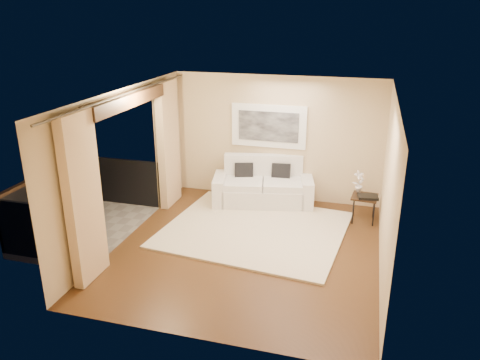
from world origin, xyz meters
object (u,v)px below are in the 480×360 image
(balcony_chair_far, at_px, (75,194))
(balcony_chair_near, at_px, (55,219))
(sofa, at_px, (263,187))
(side_table, at_px, (365,199))
(bistro_table, at_px, (57,206))
(ice_bucket, at_px, (53,193))
(orchid, at_px, (359,182))

(balcony_chair_far, height_order, balcony_chair_near, balcony_chair_near)
(balcony_chair_far, relative_size, balcony_chair_near, 0.87)
(sofa, relative_size, side_table, 4.23)
(sofa, height_order, bistro_table, sofa)
(bistro_table, xyz_separation_m, balcony_chair_far, (-0.25, 0.89, -0.14))
(side_table, height_order, ice_bucket, ice_bucket)
(side_table, bearing_deg, balcony_chair_near, -152.75)
(sofa, distance_m, balcony_chair_far, 3.87)
(orchid, xyz_separation_m, bistro_table, (-5.20, -2.42, -0.12))
(orchid, relative_size, bistro_table, 0.59)
(sofa, distance_m, orchid, 2.04)
(orchid, height_order, balcony_chair_near, balcony_chair_near)
(balcony_chair_near, bearing_deg, orchid, 13.82)
(side_table, xyz_separation_m, bistro_table, (-5.34, -2.25, 0.16))
(sofa, bearing_deg, balcony_chair_near, -146.85)
(side_table, xyz_separation_m, balcony_chair_far, (-5.59, -1.36, 0.02))
(balcony_chair_near, distance_m, ice_bucket, 0.70)
(side_table, height_order, orchid, orchid)
(side_table, xyz_separation_m, balcony_chair_near, (-5.11, -2.63, 0.10))
(orchid, bearing_deg, ice_bucket, -156.96)
(bistro_table, height_order, balcony_chair_far, balcony_chair_far)
(sofa, xyz_separation_m, side_table, (2.13, -0.37, 0.11))
(orchid, height_order, ice_bucket, orchid)
(sofa, height_order, orchid, sofa)
(ice_bucket, bearing_deg, sofa, 36.27)
(orchid, height_order, balcony_chair_far, orchid)
(sofa, bearing_deg, side_table, -21.75)
(sofa, xyz_separation_m, ice_bucket, (-3.37, -2.48, 0.46))
(sofa, distance_m, ice_bucket, 4.21)
(sofa, bearing_deg, ice_bucket, -155.73)
(balcony_chair_far, xyz_separation_m, ice_bucket, (0.08, -0.75, 0.32))
(side_table, bearing_deg, ice_bucket, -159.01)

